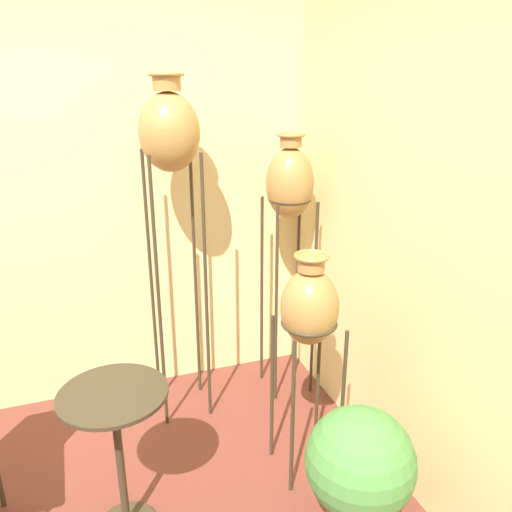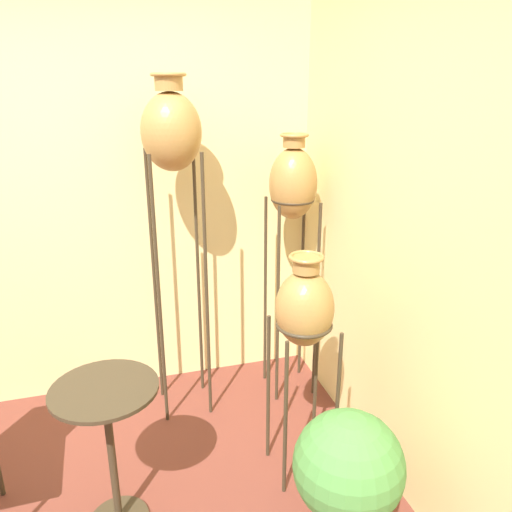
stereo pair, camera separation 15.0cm
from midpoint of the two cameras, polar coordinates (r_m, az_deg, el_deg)
wall_back at (r=3.22m, az=-24.83°, el=6.16°), size 7.30×0.06×2.70m
wall_right at (r=2.11m, az=22.43°, el=0.34°), size 0.06×7.30×2.70m
vase_stand_tall at (r=2.80m, az=-11.38°, el=12.94°), size 0.33×0.33×2.03m
vase_stand_medium at (r=3.04m, az=2.45°, el=7.72°), size 0.29×0.29×1.70m
vase_stand_short at (r=2.44m, az=4.38°, el=-6.13°), size 0.29×0.29×1.22m
side_table at (r=2.40m, az=-17.43°, el=-18.76°), size 0.47×0.47×0.74m
potted_plant at (r=2.35m, az=9.77°, el=-23.12°), size 0.47×0.47×0.69m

